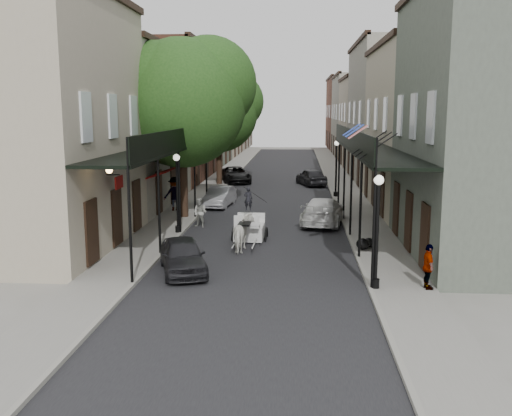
% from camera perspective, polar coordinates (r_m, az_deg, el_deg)
% --- Properties ---
extents(ground, '(140.00, 140.00, 0.00)m').
position_cam_1_polar(ground, '(21.05, -0.13, -6.38)').
color(ground, gray).
rests_on(ground, ground).
extents(road, '(8.00, 90.00, 0.01)m').
position_cam_1_polar(road, '(40.61, 1.99, 1.51)').
color(road, black).
rests_on(road, ground).
extents(sidewalk_left, '(2.20, 90.00, 0.12)m').
position_cam_1_polar(sidewalk_left, '(41.09, -5.00, 1.66)').
color(sidewalk_left, gray).
rests_on(sidewalk_left, ground).
extents(sidewalk_right, '(2.20, 90.00, 0.12)m').
position_cam_1_polar(sidewalk_right, '(40.72, 9.04, 1.50)').
color(sidewalk_right, gray).
rests_on(sidewalk_right, ground).
extents(building_row_left, '(5.00, 80.00, 10.50)m').
position_cam_1_polar(building_row_left, '(51.17, -7.32, 9.05)').
color(building_row_left, tan).
rests_on(building_row_left, ground).
extents(building_row_right, '(5.00, 80.00, 10.50)m').
position_cam_1_polar(building_row_right, '(50.66, 12.36, 8.90)').
color(building_row_right, gray).
rests_on(building_row_right, ground).
extents(gallery_left, '(2.20, 18.05, 4.88)m').
position_cam_1_polar(gallery_left, '(27.92, -8.94, 5.97)').
color(gallery_left, black).
rests_on(gallery_left, sidewalk_left).
extents(gallery_right, '(2.20, 18.05, 4.88)m').
position_cam_1_polar(gallery_right, '(27.39, 11.08, 5.84)').
color(gallery_right, black).
rests_on(gallery_right, sidewalk_right).
extents(tree_near, '(7.31, 6.80, 9.63)m').
position_cam_1_polar(tree_near, '(30.87, -6.62, 10.90)').
color(tree_near, '#382619').
rests_on(tree_near, sidewalk_left).
extents(tree_far, '(6.45, 6.00, 8.61)m').
position_cam_1_polar(tree_far, '(44.71, -3.28, 9.77)').
color(tree_far, '#382619').
rests_on(tree_far, sidewalk_left).
extents(lamppost_right_near, '(0.32, 0.32, 3.71)m').
position_cam_1_polar(lamppost_right_near, '(18.73, 12.01, -2.17)').
color(lamppost_right_near, black).
rests_on(lamppost_right_near, sidewalk_right).
extents(lamppost_left, '(0.32, 0.32, 3.71)m').
position_cam_1_polar(lamppost_left, '(27.02, -7.87, 1.60)').
color(lamppost_left, black).
rests_on(lamppost_left, sidewalk_left).
extents(lamppost_right_far, '(0.32, 0.32, 3.71)m').
position_cam_1_polar(lamppost_right_far, '(38.43, 8.02, 4.02)').
color(lamppost_right_far, black).
rests_on(lamppost_right_far, sidewalk_right).
extents(horse, '(0.86, 1.81, 1.51)m').
position_cam_1_polar(horse, '(23.89, -1.18, -2.54)').
color(horse, white).
rests_on(horse, ground).
extents(carriage, '(1.61, 2.26, 2.52)m').
position_cam_1_polar(carriage, '(26.14, -0.57, -0.96)').
color(carriage, black).
rests_on(carriage, ground).
extents(pedestrian_walking, '(0.89, 0.79, 1.50)m').
position_cam_1_polar(pedestrian_walking, '(28.79, -5.61, -0.47)').
color(pedestrian_walking, '#9D9E95').
rests_on(pedestrian_walking, ground).
extents(pedestrian_sidewalk_left, '(1.43, 1.13, 1.94)m').
position_cam_1_polar(pedestrian_sidewalk_left, '(33.10, -8.15, 1.42)').
color(pedestrian_sidewalk_left, gray).
rests_on(pedestrian_sidewalk_left, sidewalk_left).
extents(pedestrian_sidewalk_right, '(0.40, 0.89, 1.49)m').
position_cam_1_polar(pedestrian_sidewalk_right, '(19.31, 16.86, -5.64)').
color(pedestrian_sidewalk_right, gray).
rests_on(pedestrian_sidewalk_right, sidewalk_right).
extents(car_left_near, '(2.55, 4.03, 1.28)m').
position_cam_1_polar(car_left_near, '(20.93, -7.34, -4.74)').
color(car_left_near, black).
rests_on(car_left_near, ground).
extents(car_left_mid, '(1.69, 3.86, 1.23)m').
position_cam_1_polar(car_left_mid, '(34.88, -3.64, 1.14)').
color(car_left_mid, '#A2A1A7').
rests_on(car_left_mid, ground).
extents(car_left_far, '(3.19, 5.02, 1.29)m').
position_cam_1_polar(car_left_far, '(46.34, -2.07, 3.34)').
color(car_left_far, black).
rests_on(car_left_far, ground).
extents(car_right_near, '(2.69, 5.02, 1.38)m').
position_cam_1_polar(car_right_near, '(29.64, 6.73, -0.31)').
color(car_right_near, silver).
rests_on(car_right_near, ground).
extents(car_right_far, '(2.68, 4.27, 1.36)m').
position_cam_1_polar(car_right_far, '(44.72, 5.54, 3.11)').
color(car_right_far, black).
rests_on(car_right_far, ground).
extents(trash_bags, '(0.83, 0.98, 0.48)m').
position_cam_1_polar(trash_bags, '(24.32, 10.87, -3.50)').
color(trash_bags, black).
rests_on(trash_bags, sidewalk_right).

